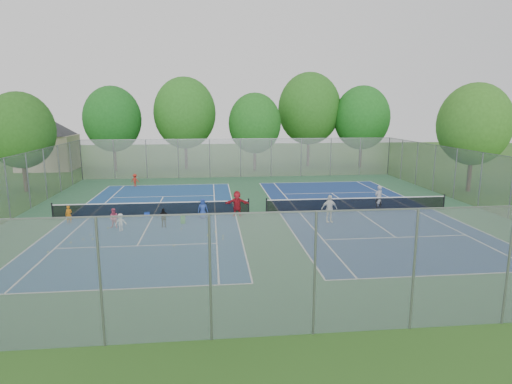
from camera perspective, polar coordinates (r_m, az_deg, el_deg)
The scene contains 41 objects.
ground at distance 29.20m, azimuth 0.21°, elevation -2.88°, with size 120.00×120.00×0.00m, color #2B581B.
court_pad at distance 29.19m, azimuth 0.21°, elevation -2.87°, with size 32.00×32.00×0.01m, color #2C5D3C.
court_left at distance 29.28m, azimuth -13.56°, elevation -3.12°, with size 10.97×23.77×0.01m, color navy.
court_right at distance 30.74m, azimuth 13.30°, elevation -2.44°, with size 10.97×23.77×0.01m, color navy.
net_left at distance 29.18m, azimuth -13.60°, elevation -2.28°, with size 12.87×0.10×0.91m, color black.
net_right at distance 30.64m, azimuth 13.34°, elevation -1.64°, with size 12.87×0.10×0.91m, color black.
fence_north at distance 44.56m, azimuth -2.06°, elevation 4.55°, with size 32.00×0.10×4.00m, color gray.
fence_south at distance 13.52m, azimuth 7.83°, elevation -10.82°, with size 32.00×0.10×4.00m, color gray.
fence_west at distance 31.38m, azimuth -30.24°, elevation 0.32°, with size 32.00×0.10×4.00m, color gray.
fence_east at distance 34.41m, azimuth 27.74°, elevation 1.37°, with size 32.00×0.10×4.00m, color gray.
house at distance 55.55m, azimuth -26.18°, elevation 7.01°, with size 11.03×11.03×7.30m.
tree_nw at distance 51.35m, azimuth -18.59°, elevation 9.20°, with size 6.40×6.40×9.58m.
tree_nl at distance 51.25m, azimuth -9.48°, elevation 10.34°, with size 7.20×7.20×10.69m.
tree_nc at distance 49.46m, azimuth -0.16°, elevation 9.14°, with size 6.00×6.00×8.85m.
tree_nr at distance 53.56m, azimuth 7.10°, elevation 10.96°, with size 7.60×7.60×11.42m.
tree_ne at distance 53.35m, azimuth 13.95°, elevation 9.57°, with size 6.60×6.60×9.77m.
tree_side_w at distance 41.38m, azimuth -28.92°, elevation 7.21°, with size 5.60×5.60×8.47m.
tree_side_e at distance 40.73m, azimuth 27.08°, elevation 8.04°, with size 6.00×6.00×9.20m.
ball_crate at distance 29.21m, azimuth -14.33°, elevation -2.92°, with size 0.34×0.34×0.29m, color #173DB0.
ball_hopper at distance 26.95m, azimuth -9.74°, elevation -3.62°, with size 0.28×0.28×0.55m, color #258733.
student_a at distance 29.06m, azimuth -23.69°, elevation -2.76°, with size 0.41×0.27×1.12m, color #C76C12.
student_b at distance 26.86m, azimuth -18.37°, elevation -3.36°, with size 0.58×0.46×1.20m, color #D65376.
student_c at distance 26.12m, azimuth -17.60°, elevation -3.88°, with size 0.68×0.39×1.05m, color silver.
student_d at distance 26.34m, azimuth -12.24°, elevation -3.37°, with size 0.68×0.28×1.16m, color black.
student_e at distance 27.95m, azimuth -7.11°, elevation -2.21°, with size 0.64×0.42×1.32m, color #2A469A.
student_f at distance 28.30m, azimuth -2.53°, elevation -1.56°, with size 1.58×0.50×1.70m, color #B21925.
child_far_baseline at distance 40.75m, azimuth -15.83°, elevation 1.52°, with size 0.76×0.43×1.17m, color #A62417.
instructor at distance 31.24m, azimuth 16.02°, elevation -0.74°, with size 0.64×0.42×1.75m, color #9C9C9E.
teen_court_b at distance 27.08m, azimuth 9.74°, elevation -2.22°, with size 1.03×0.43×1.77m, color silver.
tennis_ball_0 at distance 26.98m, azimuth -19.12°, elevation -4.59°, with size 0.07×0.07×0.07m, color #D3EA36.
tennis_ball_1 at distance 23.50m, azimuth -4.44°, elevation -6.28°, with size 0.07×0.07×0.07m, color #DDF438.
tennis_ball_2 at distance 24.25m, azimuth -6.47°, elevation -5.77°, with size 0.07×0.07×0.07m, color #DFEE37.
tennis_ball_3 at distance 25.81m, azimuth -21.19°, elevation -5.43°, with size 0.07×0.07×0.07m, color #C4D130.
tennis_ball_4 at distance 24.86m, azimuth -23.46°, elevation -6.22°, with size 0.07×0.07×0.07m, color yellow.
tennis_ball_5 at distance 25.71m, azimuth -9.89°, elevation -4.89°, with size 0.07×0.07×0.07m, color #BDE234.
tennis_ball_6 at distance 24.05m, azimuth -4.43°, elevation -5.88°, with size 0.07×0.07×0.07m, color #CDF438.
tennis_ball_7 at distance 22.66m, azimuth -10.87°, elevation -7.12°, with size 0.07×0.07×0.07m, color yellow.
tennis_ball_8 at distance 25.20m, azimuth -22.06°, elevation -5.88°, with size 0.07×0.07×0.07m, color yellow.
tennis_ball_9 at distance 24.80m, azimuth -5.44°, elevation -5.37°, with size 0.07×0.07×0.07m, color #EAF138.
tennis_ball_10 at distance 25.04m, azimuth -20.96°, elevation -5.91°, with size 0.07×0.07×0.07m, color #CAEB36.
tennis_ball_11 at distance 23.74m, azimuth -26.00°, elevation -7.22°, with size 0.07×0.07×0.07m, color #ABD130.
Camera 1 is at (-3.12, -28.17, 7.00)m, focal length 30.00 mm.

